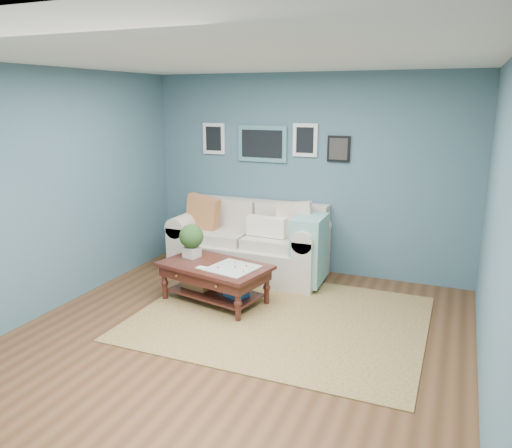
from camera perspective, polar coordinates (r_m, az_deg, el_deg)
The scene contains 4 objects.
room_shell at distance 4.63m, azimuth -3.16°, elevation 1.65°, with size 5.00×5.02×2.70m.
area_rug at distance 5.61m, azimuth 2.77°, elevation -10.65°, with size 3.07×2.46×0.01m, color brown.
loveseat at distance 6.81m, azimuth 0.01°, elevation -2.21°, with size 2.11×0.96×1.08m.
coffee_table at distance 5.96m, azimuth -5.19°, elevation -5.19°, with size 1.39×0.98×0.88m.
Camera 1 is at (1.95, -4.01, 2.36)m, focal length 35.00 mm.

